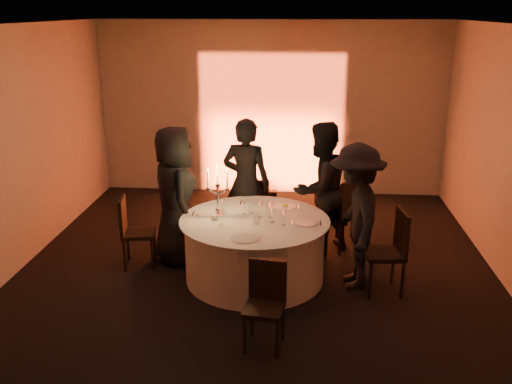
# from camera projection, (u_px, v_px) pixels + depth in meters

# --- Properties ---
(floor) EXTENTS (7.00, 7.00, 0.00)m
(floor) POSITION_uv_depth(u_px,v_px,m) (255.00, 278.00, 7.04)
(floor) COLOR black
(floor) RESTS_ON ground
(ceiling) EXTENTS (7.00, 7.00, 0.00)m
(ceiling) POSITION_uv_depth(u_px,v_px,m) (254.00, 25.00, 6.12)
(ceiling) COLOR silver
(ceiling) RESTS_ON wall_back
(wall_back) EXTENTS (7.00, 0.00, 7.00)m
(wall_back) POSITION_uv_depth(u_px,v_px,m) (271.00, 109.00, 9.90)
(wall_back) COLOR #A4A098
(wall_back) RESTS_ON floor
(wall_front) EXTENTS (7.00, 0.00, 7.00)m
(wall_front) POSITION_uv_depth(u_px,v_px,m) (204.00, 316.00, 3.26)
(wall_front) COLOR #A4A098
(wall_front) RESTS_ON floor
(wall_left) EXTENTS (0.00, 7.00, 7.00)m
(wall_left) POSITION_uv_depth(u_px,v_px,m) (5.00, 155.00, 6.81)
(wall_left) COLOR #A4A098
(wall_left) RESTS_ON floor
(uplighter_fixture) EXTENTS (0.25, 0.12, 0.10)m
(uplighter_fixture) POSITION_uv_depth(u_px,v_px,m) (270.00, 194.00, 10.06)
(uplighter_fixture) COLOR black
(uplighter_fixture) RESTS_ON floor
(banquet_table) EXTENTS (1.80, 1.80, 0.77)m
(banquet_table) POSITION_uv_depth(u_px,v_px,m) (255.00, 249.00, 6.92)
(banquet_table) COLOR black
(banquet_table) RESTS_ON floor
(chair_left) EXTENTS (0.47, 0.47, 0.92)m
(chair_left) POSITION_uv_depth(u_px,v_px,m) (132.00, 228.00, 7.23)
(chair_left) COLOR black
(chair_left) RESTS_ON floor
(chair_back_left) EXTENTS (0.42, 0.42, 0.91)m
(chair_back_left) POSITION_uv_depth(u_px,v_px,m) (256.00, 205.00, 8.10)
(chair_back_left) COLOR black
(chair_back_left) RESTS_ON floor
(chair_back_right) EXTENTS (0.63, 0.63, 1.02)m
(chair_back_right) POSITION_uv_depth(u_px,v_px,m) (344.00, 210.00, 7.69)
(chair_back_right) COLOR black
(chair_back_right) RESTS_ON floor
(chair_right) EXTENTS (0.49, 0.49, 1.00)m
(chair_right) POSITION_uv_depth(u_px,v_px,m) (391.00, 247.00, 6.54)
(chair_right) COLOR black
(chair_right) RESTS_ON floor
(chair_front) EXTENTS (0.42, 0.43, 0.86)m
(chair_front) POSITION_uv_depth(u_px,v_px,m) (265.00, 299.00, 5.53)
(chair_front) COLOR black
(chair_front) RESTS_ON floor
(guest_left) EXTENTS (0.87, 1.03, 1.79)m
(guest_left) POSITION_uv_depth(u_px,v_px,m) (175.00, 195.00, 7.29)
(guest_left) COLOR black
(guest_left) RESTS_ON floor
(guest_back_left) EXTENTS (0.73, 0.55, 1.80)m
(guest_back_left) POSITION_uv_depth(u_px,v_px,m) (246.00, 183.00, 7.76)
(guest_back_left) COLOR black
(guest_back_left) RESTS_ON floor
(guest_back_right) EXTENTS (1.10, 1.09, 1.80)m
(guest_back_right) POSITION_uv_depth(u_px,v_px,m) (320.00, 189.00, 7.52)
(guest_back_right) COLOR black
(guest_back_right) RESTS_ON floor
(guest_right) EXTENTS (0.72, 1.16, 1.73)m
(guest_right) POSITION_uv_depth(u_px,v_px,m) (356.00, 217.00, 6.61)
(guest_right) COLOR black
(guest_right) RESTS_ON floor
(plate_left) EXTENTS (0.36, 0.25, 0.01)m
(plate_left) POSITION_uv_depth(u_px,v_px,m) (207.00, 214.00, 6.97)
(plate_left) COLOR white
(plate_left) RESTS_ON banquet_table
(plate_back_left) EXTENTS (0.36, 0.25, 0.01)m
(plate_back_left) POSITION_uv_depth(u_px,v_px,m) (254.00, 203.00, 7.36)
(plate_back_left) COLOR white
(plate_back_left) RESTS_ON banquet_table
(plate_back_right) EXTENTS (0.35, 0.27, 0.08)m
(plate_back_right) POSITION_uv_depth(u_px,v_px,m) (285.00, 206.00, 7.21)
(plate_back_right) COLOR white
(plate_back_right) RESTS_ON banquet_table
(plate_right) EXTENTS (0.36, 0.28, 0.01)m
(plate_right) POSITION_uv_depth(u_px,v_px,m) (306.00, 223.00, 6.68)
(plate_right) COLOR white
(plate_right) RESTS_ON banquet_table
(plate_front) EXTENTS (0.36, 0.29, 0.01)m
(plate_front) POSITION_uv_depth(u_px,v_px,m) (245.00, 238.00, 6.22)
(plate_front) COLOR white
(plate_front) RESTS_ON banquet_table
(coffee_cup) EXTENTS (0.11, 0.11, 0.07)m
(coffee_cup) POSITION_uv_depth(u_px,v_px,m) (215.00, 218.00, 6.78)
(coffee_cup) COLOR white
(coffee_cup) RESTS_ON banquet_table
(candelabra) EXTENTS (0.28, 0.13, 0.66)m
(candelabra) POSITION_uv_depth(u_px,v_px,m) (218.00, 198.00, 6.83)
(candelabra) COLOR silver
(candelabra) RESTS_ON banquet_table
(wine_glass_a) EXTENTS (0.07, 0.07, 0.19)m
(wine_glass_a) POSITION_uv_depth(u_px,v_px,m) (270.00, 207.00, 6.83)
(wine_glass_a) COLOR white
(wine_glass_a) RESTS_ON banquet_table
(wine_glass_b) EXTENTS (0.07, 0.07, 0.19)m
(wine_glass_b) POSITION_uv_depth(u_px,v_px,m) (272.00, 212.00, 6.66)
(wine_glass_b) COLOR white
(wine_glass_b) RESTS_ON banquet_table
(wine_glass_c) EXTENTS (0.07, 0.07, 0.19)m
(wine_glass_c) POSITION_uv_depth(u_px,v_px,m) (222.00, 204.00, 6.93)
(wine_glass_c) COLOR white
(wine_glass_c) RESTS_ON banquet_table
(wine_glass_d) EXTENTS (0.07, 0.07, 0.19)m
(wine_glass_d) POSITION_uv_depth(u_px,v_px,m) (283.00, 214.00, 6.58)
(wine_glass_d) COLOR white
(wine_glass_d) RESTS_ON banquet_table
(wine_glass_e) EXTENTS (0.07, 0.07, 0.19)m
(wine_glass_e) POSITION_uv_depth(u_px,v_px,m) (221.00, 213.00, 6.62)
(wine_glass_e) COLOR white
(wine_glass_e) RESTS_ON banquet_table
(wine_glass_f) EXTENTS (0.07, 0.07, 0.19)m
(wine_glass_f) POSITION_uv_depth(u_px,v_px,m) (244.00, 203.00, 6.94)
(wine_glass_f) COLOR white
(wine_glass_f) RESTS_ON banquet_table
(wine_glass_g) EXTENTS (0.07, 0.07, 0.19)m
(wine_glass_g) POSITION_uv_depth(u_px,v_px,m) (260.00, 206.00, 6.83)
(wine_glass_g) COLOR white
(wine_glass_g) RESTS_ON banquet_table
(tumbler_a) EXTENTS (0.07, 0.07, 0.09)m
(tumbler_a) POSITION_uv_depth(u_px,v_px,m) (251.00, 209.00, 7.01)
(tumbler_a) COLOR white
(tumbler_a) RESTS_ON banquet_table
(tumbler_b) EXTENTS (0.07, 0.07, 0.09)m
(tumbler_b) POSITION_uv_depth(u_px,v_px,m) (224.00, 209.00, 7.03)
(tumbler_b) COLOR white
(tumbler_b) RESTS_ON banquet_table
(tumbler_c) EXTENTS (0.07, 0.07, 0.09)m
(tumbler_c) POSITION_uv_depth(u_px,v_px,m) (256.00, 220.00, 6.65)
(tumbler_c) COLOR white
(tumbler_c) RESTS_ON banquet_table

